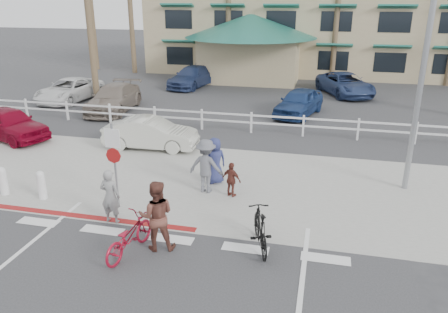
% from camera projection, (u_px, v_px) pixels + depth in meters
% --- Properties ---
extents(ground, '(140.00, 140.00, 0.00)m').
position_uv_depth(ground, '(163.00, 252.00, 11.02)').
color(ground, '#333335').
extents(bike_path, '(12.00, 16.00, 0.01)m').
position_uv_depth(bike_path, '(129.00, 302.00, 9.19)').
color(bike_path, '#333335').
rests_on(bike_path, ground).
extents(sidewalk_plaza, '(22.00, 7.00, 0.01)m').
position_uv_depth(sidewalk_plaza, '(210.00, 182.00, 15.12)').
color(sidewalk_plaza, gray).
rests_on(sidewalk_plaza, ground).
extents(cross_street, '(40.00, 5.00, 0.01)m').
position_uv_depth(cross_street, '(234.00, 146.00, 18.77)').
color(cross_street, '#333335').
rests_on(cross_street, ground).
extents(parking_lot, '(50.00, 16.00, 0.01)m').
position_uv_depth(parking_lot, '(265.00, 98.00, 27.44)').
color(parking_lot, '#333335').
rests_on(parking_lot, ground).
extents(curb_red, '(7.00, 0.25, 0.02)m').
position_uv_depth(curb_red, '(81.00, 216.00, 12.76)').
color(curb_red, maroon).
rests_on(curb_red, ground).
extents(rail_fence, '(29.40, 0.16, 1.00)m').
position_uv_depth(rail_fence, '(253.00, 123.00, 20.32)').
color(rail_fence, silver).
rests_on(rail_fence, ground).
extents(building, '(28.00, 16.00, 11.30)m').
position_uv_depth(building, '(313.00, 1.00, 36.91)').
color(building, tan).
rests_on(building, ground).
extents(sign_post, '(0.50, 0.10, 2.90)m').
position_uv_depth(sign_post, '(115.00, 160.00, 13.02)').
color(sign_post, gray).
rests_on(sign_post, ground).
extents(bollard_0, '(0.26, 0.26, 0.95)m').
position_uv_depth(bollard_0, '(42.00, 185.00, 13.72)').
color(bollard_0, silver).
rests_on(bollard_0, ground).
extents(bollard_1, '(0.26, 0.26, 0.95)m').
position_uv_depth(bollard_1, '(3.00, 181.00, 14.02)').
color(bollard_1, silver).
rests_on(bollard_1, ground).
extents(streetlight_0, '(0.60, 2.00, 9.00)m').
position_uv_depth(streetlight_0, '(426.00, 51.00, 13.07)').
color(streetlight_0, gray).
rests_on(streetlight_0, ground).
extents(bike_red, '(0.98, 1.94, 0.97)m').
position_uv_depth(bike_red, '(129.00, 236.00, 10.78)').
color(bike_red, maroon).
rests_on(bike_red, ground).
extents(rider_red, '(0.60, 0.40, 1.60)m').
position_uv_depth(rider_red, '(110.00, 196.00, 12.19)').
color(rider_red, gray).
rests_on(rider_red, ground).
extents(bike_black, '(1.05, 1.88, 1.09)m').
position_uv_depth(bike_black, '(260.00, 229.00, 11.00)').
color(bike_black, black).
rests_on(bike_black, ground).
extents(rider_black, '(1.06, 0.93, 1.85)m').
position_uv_depth(rider_black, '(157.00, 216.00, 10.86)').
color(rider_black, brown).
rests_on(rider_black, ground).
extents(pedestrian_a, '(1.22, 0.78, 1.80)m').
position_uv_depth(pedestrian_a, '(206.00, 166.00, 14.08)').
color(pedestrian_a, '#5C5D65').
rests_on(pedestrian_a, ground).
extents(pedestrian_child, '(0.73, 0.51, 1.16)m').
position_uv_depth(pedestrian_child, '(232.00, 180.00, 13.84)').
color(pedestrian_child, brown).
rests_on(pedestrian_child, ground).
extents(pedestrian_b, '(0.94, 0.88, 1.61)m').
position_uv_depth(pedestrian_b, '(215.00, 161.00, 14.80)').
color(pedestrian_b, navy).
rests_on(pedestrian_b, ground).
extents(car_white_sedan, '(3.99, 1.56, 1.30)m').
position_uv_depth(car_white_sedan, '(151.00, 133.00, 18.26)').
color(car_white_sedan, beige).
rests_on(car_white_sedan, ground).
extents(car_red_compact, '(4.51, 2.99, 1.43)m').
position_uv_depth(car_red_compact, '(9.00, 123.00, 19.45)').
color(car_red_compact, maroon).
rests_on(car_red_compact, ground).
extents(lot_car_0, '(2.64, 5.02, 1.35)m').
position_uv_depth(lot_car_0, '(69.00, 90.00, 26.49)').
color(lot_car_0, silver).
rests_on(lot_car_0, ground).
extents(lot_car_1, '(2.46, 5.09, 1.43)m').
position_uv_depth(lot_car_1, '(114.00, 98.00, 24.16)').
color(lot_car_1, gray).
rests_on(lot_car_1, ground).
extents(lot_car_2, '(2.73, 4.49, 1.43)m').
position_uv_depth(lot_car_2, '(299.00, 102.00, 23.29)').
color(lot_car_2, navy).
rests_on(lot_car_2, ground).
extents(lot_car_4, '(2.85, 5.15, 1.41)m').
position_uv_depth(lot_car_4, '(192.00, 77.00, 30.61)').
color(lot_car_4, navy).
rests_on(lot_car_4, ground).
extents(lot_car_5, '(4.16, 5.53, 1.40)m').
position_uv_depth(lot_car_5, '(345.00, 84.00, 28.10)').
color(lot_car_5, navy).
rests_on(lot_car_5, ground).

